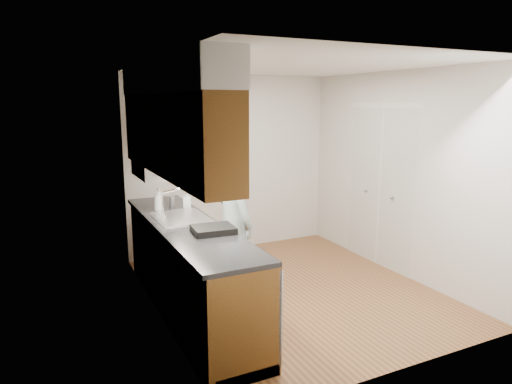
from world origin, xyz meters
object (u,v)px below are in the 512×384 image
soap_bottle_a (159,200)px  soap_bottle_b (187,199)px  soda_can (186,203)px  steel_can (172,202)px  dish_rack (213,229)px  person (232,213)px

soap_bottle_a → soap_bottle_b: (0.34, 0.06, -0.04)m
soap_bottle_b → soda_can: soap_bottle_b is taller
soap_bottle_b → steel_can: (-0.14, 0.12, -0.03)m
soda_can → dish_rack: 1.08m
person → steel_can: size_ratio=14.99×
soap_bottle_a → dish_rack: size_ratio=0.71×
person → soap_bottle_b: 0.59m
person → soap_bottle_a: (-0.71, 0.39, 0.13)m
soda_can → steel_can: size_ratio=0.90×
dish_rack → person: bearing=58.4°
person → steel_can: bearing=29.7°
soap_bottle_b → soda_can: size_ratio=1.73×
soap_bottle_a → soda_can: (0.33, 0.07, -0.08)m
soap_bottle_b → dish_rack: bearing=-94.5°
soap_bottle_a → soda_can: 0.35m
soap_bottle_a → steel_can: 0.28m
soap_bottle_b → dish_rack: size_ratio=0.52×
soap_bottle_b → soap_bottle_a: bearing=-169.1°
soda_can → steel_can: (-0.13, 0.11, 0.01)m
soap_bottle_b → soda_can: 0.04m
person → dish_rack: person is taller
steel_can → dish_rack: 1.20m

